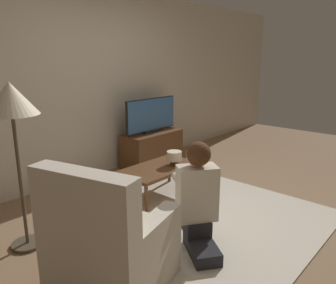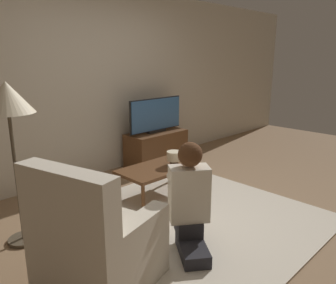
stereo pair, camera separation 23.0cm
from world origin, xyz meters
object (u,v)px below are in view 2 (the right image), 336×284
at_px(tv, 156,115).
at_px(armchair, 97,247).
at_px(coffee_table, 159,170).
at_px(person_kneeling, 189,195).
at_px(floor_lamp, 8,106).
at_px(table_lamp, 174,157).

bearing_deg(tv, armchair, -141.34).
bearing_deg(coffee_table, armchair, -148.96).
height_order(coffee_table, person_kneeling, person_kneeling).
bearing_deg(tv, person_kneeling, -125.65).
distance_m(coffee_table, floor_lamp, 1.82).
bearing_deg(tv, floor_lamp, -161.87).
bearing_deg(armchair, person_kneeling, -114.37).
height_order(armchair, person_kneeling, armchair).
distance_m(floor_lamp, person_kneeling, 1.70).
xyz_separation_m(tv, table_lamp, (-0.64, -1.02, -0.31)).
height_order(floor_lamp, table_lamp, floor_lamp).
bearing_deg(armchair, tv, -66.37).
relative_size(coffee_table, table_lamp, 5.33).
bearing_deg(floor_lamp, person_kneeling, -48.57).
bearing_deg(table_lamp, tv, 57.78).
height_order(coffee_table, table_lamp, table_lamp).
bearing_deg(table_lamp, floor_lamp, 172.21).
distance_m(floor_lamp, table_lamp, 1.92).
bearing_deg(person_kneeling, coffee_table, -83.71).
distance_m(floor_lamp, armchair, 1.39).
bearing_deg(armchair, coffee_table, -73.99).
relative_size(coffee_table, floor_lamp, 0.66).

